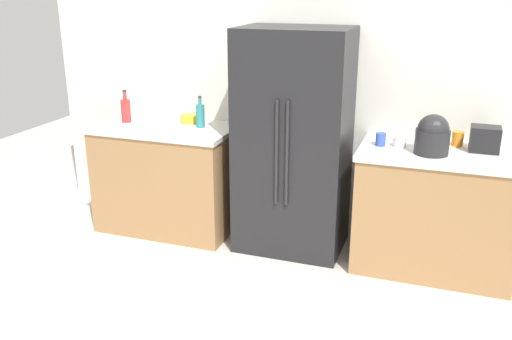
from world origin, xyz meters
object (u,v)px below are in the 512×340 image
(cup_c, at_px, (458,139))
(cup_d, at_px, (381,139))
(bottle_a, at_px, (200,115))
(cup_b, at_px, (426,138))
(bottle_b, at_px, (126,110))
(bowl_a, at_px, (189,119))
(refrigerator, at_px, (293,142))
(cup_a, at_px, (400,142))
(rice_cooker, at_px, (433,136))
(toaster, at_px, (485,139))

(cup_c, height_order, cup_d, cup_c)
(bottle_a, xyz_separation_m, cup_b, (1.80, 0.14, -0.07))
(bottle_b, xyz_separation_m, bowl_a, (0.52, 0.16, -0.07))
(refrigerator, xyz_separation_m, bottle_b, (-1.50, -0.00, 0.15))
(cup_a, relative_size, bowl_a, 0.65)
(refrigerator, height_order, cup_d, refrigerator)
(cup_b, xyz_separation_m, bowl_a, (-1.96, -0.03, -0.00))
(refrigerator, distance_m, bottle_b, 1.50)
(bottle_a, bearing_deg, cup_a, -1.52)
(bottle_b, relative_size, cup_d, 2.92)
(bottle_b, bearing_deg, bottle_a, 4.01)
(refrigerator, xyz_separation_m, bowl_a, (-0.97, 0.15, 0.08))
(bottle_b, bearing_deg, cup_d, -0.36)
(bottle_b, height_order, bowl_a, bottle_b)
(cup_a, height_order, cup_c, cup_c)
(rice_cooker, bearing_deg, cup_a, 154.57)
(refrigerator, xyz_separation_m, cup_d, (0.67, -0.02, 0.09))
(refrigerator, distance_m, cup_d, 0.68)
(rice_cooker, distance_m, cup_a, 0.27)
(refrigerator, height_order, rice_cooker, refrigerator)
(toaster, height_order, cup_d, toaster)
(cup_a, xyz_separation_m, cup_d, (-0.14, -0.02, 0.01))
(refrigerator, relative_size, cup_d, 18.41)
(refrigerator, relative_size, rice_cooker, 6.20)
(cup_b, bearing_deg, rice_cooker, -80.80)
(toaster, height_order, rice_cooker, rice_cooker)
(cup_a, bearing_deg, rice_cooker, -25.43)
(bottle_a, xyz_separation_m, cup_d, (1.49, -0.06, -0.06))
(refrigerator, xyz_separation_m, cup_b, (0.99, 0.18, 0.08))
(cup_a, distance_m, cup_b, 0.26)
(cup_b, bearing_deg, bowl_a, -179.16)
(cup_c, height_order, bowl_a, cup_c)
(toaster, bearing_deg, refrigerator, -176.65)
(cup_b, height_order, cup_d, cup_d)
(cup_c, bearing_deg, bottle_a, -176.45)
(bottle_a, relative_size, cup_b, 3.08)
(bottle_b, height_order, cup_a, bottle_b)
(cup_a, bearing_deg, bottle_b, -179.88)
(toaster, bearing_deg, cup_c, 153.68)
(cup_b, xyz_separation_m, cup_d, (-0.32, -0.20, 0.01))
(cup_c, bearing_deg, bottle_b, -176.34)
(toaster, xyz_separation_m, bottle_a, (-2.20, -0.04, 0.01))
(rice_cooker, xyz_separation_m, bottle_b, (-2.53, 0.10, -0.03))
(toaster, height_order, bowl_a, toaster)
(bottle_a, bearing_deg, cup_c, 3.55)
(cup_b, distance_m, bowl_a, 1.96)
(bottle_a, bearing_deg, rice_cooker, -4.65)
(cup_d, distance_m, bowl_a, 1.65)
(cup_c, bearing_deg, cup_a, -157.15)
(rice_cooker, relative_size, cup_c, 2.65)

